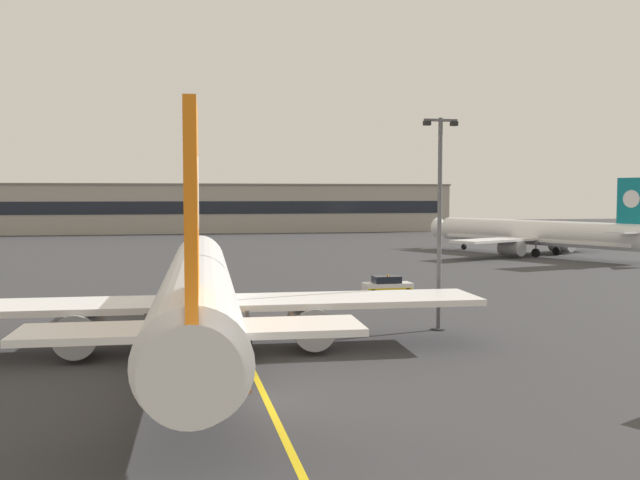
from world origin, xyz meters
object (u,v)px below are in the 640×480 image
(apron_lamp_post, at_px, (440,220))
(safety_cone_by_nose_gear, at_px, (213,302))
(airliner_background, at_px, (536,234))
(airliner_foreground, at_px, (198,292))
(service_car_third, at_px, (387,286))

(apron_lamp_post, relative_size, safety_cone_by_nose_gear, 24.63)
(airliner_background, bearing_deg, airliner_foreground, -131.79)
(airliner_foreground, distance_m, airliner_background, 73.20)
(airliner_background, height_order, safety_cone_by_nose_gear, airliner_background)
(apron_lamp_post, height_order, service_car_third, apron_lamp_post)
(airliner_foreground, xyz_separation_m, apron_lamp_post, (15.35, 3.93, 3.71))
(airliner_background, relative_size, service_car_third, 8.45)
(airliner_foreground, relative_size, safety_cone_by_nose_gear, 75.42)
(apron_lamp_post, bearing_deg, safety_cone_by_nose_gear, 136.30)
(service_car_third, xyz_separation_m, safety_cone_by_nose_gear, (-15.09, -2.99, -0.51))
(apron_lamp_post, bearing_deg, service_car_third, 85.36)
(service_car_third, height_order, safety_cone_by_nose_gear, service_car_third)
(airliner_background, xyz_separation_m, service_car_third, (-32.12, -34.49, -2.35))
(airliner_background, relative_size, apron_lamp_post, 2.64)
(apron_lamp_post, bearing_deg, airliner_foreground, -165.63)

